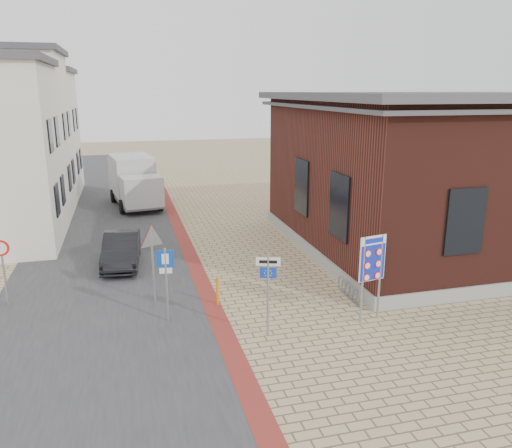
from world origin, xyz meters
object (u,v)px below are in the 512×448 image
sedan (121,249)px  box_truck (134,181)px  border_sign (372,260)px  parking_sign (166,272)px  bollard (218,291)px  essen_sign (268,281)px

sedan → box_truck: (0.86, 10.89, 0.90)m
border_sign → parking_sign: border_sign is taller
bollard → parking_sign: bearing=-154.8°
border_sign → parking_sign: size_ratio=1.15×
border_sign → parking_sign: (-6.00, 1.53, -0.36)m
box_truck → bollard: size_ratio=6.13×
box_truck → bollard: (2.17, -15.79, -1.05)m
sedan → parking_sign: bearing=-72.6°
box_truck → parking_sign: 16.60m
border_sign → bollard: bearing=140.0°
parking_sign → sedan: bearing=112.0°
bollard → essen_sign: bearing=-68.2°
box_truck → essen_sign: (3.17, -18.29, 0.16)m
border_sign → essen_sign: bearing=171.4°
essen_sign → parking_sign: size_ratio=1.08×
sedan → essen_sign: essen_sign is taller
box_truck → bollard: box_truck is taller
border_sign → essen_sign: 3.31m
border_sign → essen_sign: size_ratio=1.07×
essen_sign → bollard: 2.95m
sedan → parking_sign: size_ratio=1.65×
border_sign → bollard: size_ratio=2.79×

